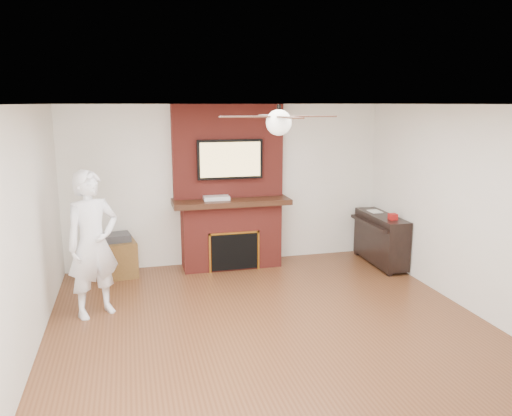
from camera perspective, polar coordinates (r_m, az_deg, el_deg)
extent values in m
cube|color=#542E18|center=(5.72, 2.38, -15.17)|extent=(5.36, 5.86, 0.18)
cube|color=white|center=(5.09, 2.65, 12.77)|extent=(5.36, 5.86, 0.18)
cube|color=silver|center=(7.95, -3.44, 2.75)|extent=(5.36, 0.18, 2.50)
cube|color=silver|center=(2.82, 20.17, -15.50)|extent=(5.36, 0.18, 2.50)
cube|color=silver|center=(5.15, -26.31, -3.54)|extent=(0.18, 5.86, 2.50)
cube|color=silver|center=(6.48, 25.01, -0.47)|extent=(0.18, 5.86, 2.50)
cube|color=maroon|center=(7.78, -2.89, -3.09)|extent=(1.50, 0.50, 1.00)
cube|color=black|center=(7.63, -2.89, 0.77)|extent=(1.78, 0.64, 0.08)
cube|color=maroon|center=(7.70, -3.22, 6.50)|extent=(1.70, 0.20, 1.42)
cube|color=black|center=(7.60, -2.49, -5.00)|extent=(0.70, 0.06, 0.55)
cube|color=#BF8C2D|center=(7.51, -2.50, -2.89)|extent=(0.78, 0.02, 0.03)
cube|color=#BF8C2D|center=(7.53, -5.28, -5.20)|extent=(0.03, 0.02, 0.61)
cube|color=#BF8C2D|center=(7.67, 0.27, -4.81)|extent=(0.03, 0.02, 0.61)
cube|color=black|center=(7.57, -2.99, 5.58)|extent=(1.00, 0.07, 0.60)
cube|color=#DCBE74|center=(7.53, -2.93, 5.55)|extent=(0.92, 0.01, 0.52)
cylinder|color=black|center=(5.09, 2.63, 10.97)|extent=(0.04, 0.04, 0.14)
sphere|color=white|center=(5.10, 2.62, 9.73)|extent=(0.26, 0.26, 0.26)
cube|color=black|center=(5.20, 6.16, 10.38)|extent=(0.55, 0.11, 0.01)
cube|color=black|center=(5.41, 1.59, 10.50)|extent=(0.11, 0.55, 0.01)
cube|color=black|center=(5.01, -1.05, 10.39)|extent=(0.55, 0.11, 0.01)
cube|color=black|center=(4.78, 3.80, 10.29)|extent=(0.11, 0.55, 0.01)
imported|color=white|center=(6.21, -18.14, -3.95)|extent=(0.77, 0.69, 1.76)
cube|color=brown|center=(7.69, -15.68, -5.55)|extent=(0.63, 0.63, 0.53)
cube|color=#313134|center=(7.61, -15.81, -3.27)|extent=(0.47, 0.40, 0.11)
cube|color=black|center=(8.13, 14.07, -3.36)|extent=(0.38, 1.23, 0.75)
cube|color=black|center=(7.63, 15.10, -5.14)|extent=(0.06, 0.09, 0.66)
cube|color=black|center=(8.56, 11.53, -3.12)|extent=(0.06, 0.09, 0.66)
cube|color=black|center=(7.97, 12.85, -1.72)|extent=(0.16, 1.13, 0.05)
cube|color=silver|center=(8.24, 13.43, -0.38)|extent=(0.17, 0.24, 0.01)
cube|color=maroon|center=(7.75, 15.37, -0.96)|extent=(0.11, 0.11, 0.09)
cube|color=silver|center=(7.56, -4.55, 1.16)|extent=(0.40, 0.23, 0.06)
cylinder|color=#EC541B|center=(7.74, -3.46, -6.61)|extent=(0.07, 0.07, 0.12)
cylinder|color=#31732E|center=(7.78, -3.37, -6.58)|extent=(0.07, 0.07, 0.09)
cylinder|color=beige|center=(7.76, -2.21, -6.57)|extent=(0.08, 0.08, 0.11)
cylinder|color=#2F548D|center=(7.82, -0.50, -6.54)|extent=(0.06, 0.06, 0.08)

